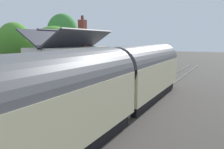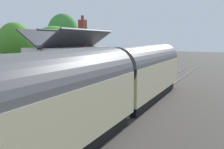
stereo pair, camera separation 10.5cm
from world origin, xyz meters
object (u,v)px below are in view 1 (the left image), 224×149
object	(u,v)px
tree_behind_building	(14,42)
planter_under_sign	(123,67)
planter_by_door	(0,104)
planter_bench_right	(119,71)
planter_bench_left	(67,97)
tree_mid_background	(54,46)
tree_far_right	(62,32)
bench_near_building	(140,66)
bench_platform_end	(18,102)
train	(117,82)
station_building	(70,65)
planter_edge_near	(99,86)
bench_by_lamp	(124,71)

from	to	relation	value
tree_behind_building	planter_under_sign	bearing A→B (deg)	-56.61
tree_behind_building	planter_by_door	bearing A→B (deg)	-134.35
planter_bench_right	planter_bench_left	world-z (taller)	planter_bench_left
planter_by_door	planter_bench_right	bearing A→B (deg)	1.32
planter_under_sign	tree_mid_background	xyz separation A→B (m)	(-8.15, 4.21, 2.84)
tree_mid_background	tree_behind_building	size ratio (longest dim) A/B	0.90
planter_by_door	tree_far_right	distance (m)	22.49
bench_near_building	planter_under_sign	xyz separation A→B (m)	(-0.28, 2.32, -0.19)
bench_platform_end	planter_bench_right	xyz separation A→B (m)	(15.04, 1.11, -0.16)
bench_near_building	tree_behind_building	bearing A→B (deg)	119.49
train	tree_mid_background	distance (m)	12.71
station_building	tree_far_right	distance (m)	15.72
planter_by_door	tree_far_right	size ratio (longest dim) A/B	0.10
bench_near_building	tree_mid_background	size ratio (longest dim) A/B	0.23
bench_near_building	planter_edge_near	world-z (taller)	bench_near_building
bench_by_lamp	planter_by_door	distance (m)	14.50
planter_edge_near	station_building	bearing A→B (deg)	81.52
planter_bench_right	planter_edge_near	bearing A→B (deg)	-164.22
bench_near_building	planter_under_sign	size ratio (longest dim) A/B	1.48
station_building	planter_edge_near	bearing A→B (deg)	-98.48
train	planter_bench_right	bearing A→B (deg)	24.46
bench_near_building	bench_platform_end	bearing A→B (deg)	-179.81
planter_edge_near	tree_behind_building	distance (m)	15.90
bench_near_building	planter_under_sign	distance (m)	2.34
station_building	tree_mid_background	distance (m)	6.49
station_building	tree_far_right	xyz separation A→B (m)	(11.80, 9.93, 3.07)
bench_platform_end	planter_by_door	size ratio (longest dim) A/B	1.68
train	tree_mid_background	xyz separation A→B (m)	(6.87, 10.52, 1.89)
planter_by_door	tree_far_right	bearing A→B (deg)	29.36
station_building	planter_edge_near	xyz separation A→B (m)	(-0.44, -2.97, -1.34)
bench_near_building	planter_bench_right	xyz separation A→B (m)	(-4.21, 1.05, -0.16)
bench_by_lamp	planter_bench_right	bearing A→B (deg)	44.59
bench_platform_end	planter_edge_near	bearing A→B (deg)	-11.63
bench_platform_end	tree_mid_background	distance (m)	12.94
planter_bench_left	planter_bench_right	bearing A→B (deg)	11.49
bench_platform_end	planter_under_sign	size ratio (longest dim) A/B	1.48
bench_platform_end	tree_behind_building	bearing A→B (deg)	48.67
bench_platform_end	train	bearing A→B (deg)	-44.90
bench_platform_end	planter_bench_left	bearing A→B (deg)	-32.76
bench_near_building	tree_mid_background	xyz separation A→B (m)	(-8.43, 6.53, 2.66)
planter_bench_right	tree_behind_building	xyz separation A→B (m)	(-3.30, 12.23, 3.14)
planter_under_sign	train	bearing A→B (deg)	-157.21
planter_under_sign	planter_by_door	bearing A→B (deg)	-175.24
planter_under_sign	planter_bench_left	world-z (taller)	planter_bench_left
train	planter_edge_near	xyz separation A→B (m)	(2.48, 2.61, -0.88)
bench_near_building	planter_bench_left	world-z (taller)	bench_near_building
planter_by_door	tree_behind_building	bearing A→B (deg)	45.65
bench_near_building	planter_bench_right	world-z (taller)	bench_near_building
tree_mid_background	bench_by_lamp	bearing A→B (deg)	-64.91
train	bench_by_lamp	world-z (taller)	train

